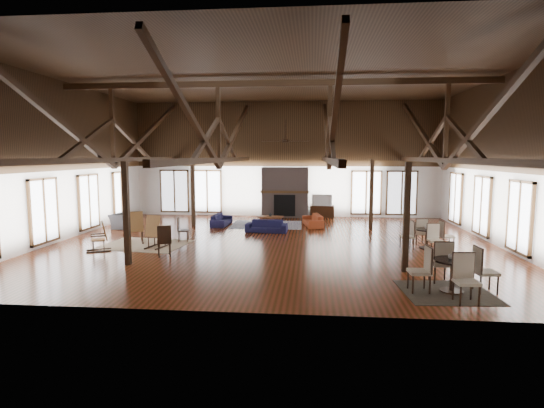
# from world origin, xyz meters

# --- Properties ---
(floor) EXTENTS (16.00, 16.00, 0.00)m
(floor) POSITION_xyz_m (0.00, 0.00, 0.00)
(floor) COLOR maroon
(floor) RESTS_ON ground
(ceiling) EXTENTS (16.00, 14.00, 0.02)m
(ceiling) POSITION_xyz_m (0.00, 0.00, 6.00)
(ceiling) COLOR black
(ceiling) RESTS_ON wall_back
(wall_back) EXTENTS (16.00, 0.02, 6.00)m
(wall_back) POSITION_xyz_m (0.00, 7.00, 3.00)
(wall_back) COLOR white
(wall_back) RESTS_ON floor
(wall_front) EXTENTS (16.00, 0.02, 6.00)m
(wall_front) POSITION_xyz_m (0.00, -7.00, 3.00)
(wall_front) COLOR white
(wall_front) RESTS_ON floor
(wall_left) EXTENTS (0.02, 14.00, 6.00)m
(wall_left) POSITION_xyz_m (-8.00, 0.00, 3.00)
(wall_left) COLOR white
(wall_left) RESTS_ON floor
(wall_right) EXTENTS (0.02, 14.00, 6.00)m
(wall_right) POSITION_xyz_m (8.00, 0.00, 3.00)
(wall_right) COLOR white
(wall_right) RESTS_ON floor
(roof_truss) EXTENTS (15.60, 14.07, 3.14)m
(roof_truss) POSITION_xyz_m (0.00, 0.00, 4.03)
(roof_truss) COLOR black
(roof_truss) RESTS_ON wall_back
(post_grid) EXTENTS (8.16, 7.16, 3.05)m
(post_grid) POSITION_xyz_m (0.00, 0.00, 1.52)
(post_grid) COLOR black
(post_grid) RESTS_ON floor
(fireplace) EXTENTS (2.50, 0.69, 2.60)m
(fireplace) POSITION_xyz_m (0.00, 6.67, 1.29)
(fireplace) COLOR #67554E
(fireplace) RESTS_ON floor
(ceiling_fan) EXTENTS (1.60, 1.60, 0.75)m
(ceiling_fan) POSITION_xyz_m (0.50, -1.00, 3.73)
(ceiling_fan) COLOR black
(ceiling_fan) RESTS_ON roof_truss
(sofa_navy_front) EXTENTS (1.77, 0.78, 0.51)m
(sofa_navy_front) POSITION_xyz_m (-0.49, 2.20, 0.25)
(sofa_navy_front) COLOR #16153C
(sofa_navy_front) RESTS_ON floor
(sofa_navy_left) EXTENTS (1.75, 0.74, 0.50)m
(sofa_navy_left) POSITION_xyz_m (-2.77, 3.81, 0.25)
(sofa_navy_left) COLOR #151438
(sofa_navy_left) RESTS_ON floor
(sofa_orange) EXTENTS (1.89, 1.03, 0.52)m
(sofa_orange) POSITION_xyz_m (1.45, 3.98, 0.26)
(sofa_orange) COLOR #93381C
(sofa_orange) RESTS_ON floor
(coffee_table) EXTENTS (1.20, 0.77, 0.42)m
(coffee_table) POSITION_xyz_m (-0.48, 4.01, 0.37)
(coffee_table) COLOR brown
(coffee_table) RESTS_ON floor
(vase) EXTENTS (0.17, 0.17, 0.17)m
(vase) POSITION_xyz_m (-0.51, 4.02, 0.51)
(vase) COLOR #B2B2B2
(vase) RESTS_ON coffee_table
(armchair) EXTENTS (1.15, 1.05, 0.65)m
(armchair) POSITION_xyz_m (-6.91, 2.54, 0.33)
(armchair) COLOR #37373A
(armchair) RESTS_ON floor
(side_table_lamp) EXTENTS (0.43, 0.43, 1.11)m
(side_table_lamp) POSITION_xyz_m (-7.22, 3.50, 0.42)
(side_table_lamp) COLOR black
(side_table_lamp) RESTS_ON floor
(rocking_chair_a) EXTENTS (0.84, 1.03, 1.18)m
(rocking_chair_a) POSITION_xyz_m (-5.06, -0.43, 0.56)
(rocking_chair_a) COLOR #9F6C3C
(rocking_chair_a) RESTS_ON floor
(rocking_chair_b) EXTENTS (0.65, 0.98, 1.17)m
(rocking_chair_b) POSITION_xyz_m (-4.03, -1.25, 0.55)
(rocking_chair_b) COLOR #9F6C3C
(rocking_chair_b) RESTS_ON floor
(rocking_chair_c) EXTENTS (0.89, 0.73, 1.01)m
(rocking_chair_c) POSITION_xyz_m (-5.68, -1.84, 0.48)
(rocking_chair_c) COLOR #9F6C3C
(rocking_chair_c) RESTS_ON floor
(side_chair_a) EXTENTS (0.45, 0.45, 0.92)m
(side_chair_a) POSITION_xyz_m (-3.47, -0.07, 0.54)
(side_chair_a) COLOR black
(side_chair_a) RESTS_ON floor
(side_chair_b) EXTENTS (0.57, 0.57, 1.03)m
(side_chair_b) POSITION_xyz_m (-3.26, -2.46, 0.60)
(side_chair_b) COLOR black
(side_chair_b) RESTS_ON floor
(cafe_table_near) EXTENTS (2.09, 2.09, 1.08)m
(cafe_table_near) POSITION_xyz_m (4.73, -5.21, 0.54)
(cafe_table_near) COLOR black
(cafe_table_near) RESTS_ON floor
(cafe_table_far) EXTENTS (1.87, 1.87, 0.96)m
(cafe_table_far) POSITION_xyz_m (5.39, -0.43, 0.48)
(cafe_table_far) COLOR black
(cafe_table_far) RESTS_ON floor
(cup_near) EXTENTS (0.14, 0.14, 0.10)m
(cup_near) POSITION_xyz_m (4.71, -5.11, 0.83)
(cup_near) COLOR #B2B2B2
(cup_near) RESTS_ON cafe_table_near
(cup_far) EXTENTS (0.13, 0.13, 0.10)m
(cup_far) POSITION_xyz_m (5.36, -0.41, 0.74)
(cup_far) COLOR #B2B2B2
(cup_far) RESTS_ON cafe_table_far
(tv_console) EXTENTS (1.23, 0.46, 0.62)m
(tv_console) POSITION_xyz_m (1.93, 6.75, 0.31)
(tv_console) COLOR black
(tv_console) RESTS_ON floor
(television) EXTENTS (1.04, 0.26, 0.59)m
(television) POSITION_xyz_m (1.93, 6.75, 0.91)
(television) COLOR #B2B2B2
(television) RESTS_ON tv_console
(rug_tan) EXTENTS (3.14, 2.61, 0.01)m
(rug_tan) POSITION_xyz_m (-4.61, -0.75, 0.01)
(rug_tan) COLOR #C7AE8A
(rug_tan) RESTS_ON floor
(rug_navy) EXTENTS (3.29, 2.51, 0.01)m
(rug_navy) POSITION_xyz_m (-0.68, 4.08, 0.01)
(rug_navy) COLOR #1B1C4B
(rug_navy) RESTS_ON floor
(rug_dark) EXTENTS (2.18, 2.01, 0.01)m
(rug_dark) POSITION_xyz_m (4.59, -5.27, 0.01)
(rug_dark) COLOR black
(rug_dark) RESTS_ON floor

